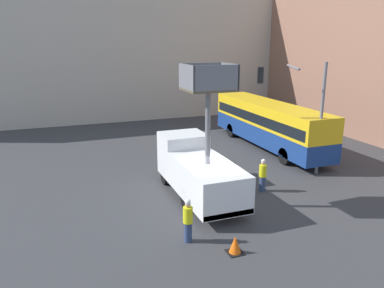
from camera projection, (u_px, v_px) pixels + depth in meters
The scene contains 8 objects.
ground_plane at pixel (216, 203), 18.10m from camera, with size 120.00×120.00×0.00m, color #38383A.
building_backdrop_far at pixel (118, 53), 39.37m from camera, with size 44.00×10.00×12.69m.
utility_truck at pixel (198, 168), 18.59m from camera, with size 2.37×6.84×6.64m.
city_bus at pixel (269, 122), 27.13m from camera, with size 2.50×12.25×3.29m.
traffic_light_pole at pixel (300, 100), 21.18m from camera, with size 3.53×3.28×6.49m.
road_worker_near_truck at pixel (188, 221), 14.45m from camera, with size 0.38×0.38×1.78m.
road_worker_directing at pixel (263, 175), 19.38m from camera, with size 0.38×0.38×1.76m.
traffic_cone_near_truck at pixel (235, 245), 13.81m from camera, with size 0.59×0.59×0.67m.
Camera 1 is at (-6.97, -15.19, 7.60)m, focal length 35.00 mm.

